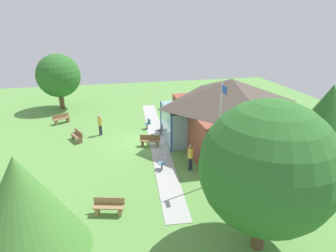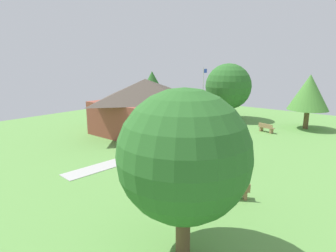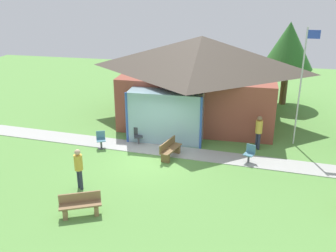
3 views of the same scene
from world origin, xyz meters
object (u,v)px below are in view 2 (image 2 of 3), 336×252
(pavilion, at_px, (146,104))
(bench_rear_near_path, at_px, (193,138))
(flagpole, at_px, (203,94))
(bench_lawn_far_right, at_px, (266,128))
(visitor_near_flagpole, at_px, (201,120))
(tree_east_hedge, at_px, (228,87))
(patio_chair_porch_left, at_px, (166,141))
(patio_chair_lawn_spare, at_px, (214,130))
(visitor_strolling_lawn, at_px, (212,148))
(tree_behind_pavilion_right, at_px, (152,85))
(bench_front_left, at_px, (234,191))
(bench_front_center, at_px, (242,159))
(tree_far_east, at_px, (309,92))
(patio_chair_west, at_px, (160,147))
(tree_lawn_corner, at_px, (184,156))

(pavilion, bearing_deg, bench_rear_near_path, -95.93)
(flagpole, height_order, bench_lawn_far_right, flagpole)
(visitor_near_flagpole, distance_m, tree_east_hedge, 7.42)
(patio_chair_porch_left, xyz_separation_m, tree_east_hedge, (12.86, 1.57, 3.31))
(patio_chair_lawn_spare, xyz_separation_m, patio_chair_porch_left, (-5.62, 0.98, 0.00))
(visitor_strolling_lawn, height_order, tree_behind_pavilion_right, tree_behind_pavilion_right)
(bench_front_left, xyz_separation_m, bench_front_center, (4.49, 1.70, 0.00))
(pavilion, bearing_deg, tree_far_east, -46.18)
(visitor_near_flagpole, bearing_deg, bench_lawn_far_right, -177.73)
(flagpole, relative_size, tree_east_hedge, 0.94)
(visitor_near_flagpole, relative_size, tree_far_east, 0.33)
(bench_lawn_far_right, bearing_deg, flagpole, -151.65)
(bench_rear_near_path, height_order, visitor_near_flagpole, visitor_near_flagpole)
(pavilion, bearing_deg, patio_chair_west, -128.27)
(bench_rear_near_path, bearing_deg, patio_chair_lawn_spare, 109.68)
(bench_front_left, bearing_deg, flagpole, 96.21)
(bench_front_center, height_order, patio_chair_lawn_spare, patio_chair_lawn_spare)
(tree_lawn_corner, bearing_deg, patio_chair_porch_left, 42.75)
(bench_front_left, distance_m, bench_rear_near_path, 9.71)
(pavilion, distance_m, tree_east_hedge, 10.81)
(bench_rear_near_path, xyz_separation_m, patio_chair_porch_left, (-1.92, 1.22, 0.01))
(bench_lawn_far_right, relative_size, patio_chair_west, 1.82)
(flagpole, bearing_deg, tree_behind_pavilion_right, 91.51)
(patio_chair_west, height_order, tree_behind_pavilion_right, tree_behind_pavilion_right)
(tree_behind_pavilion_right, distance_m, tree_far_east, 16.36)
(patio_chair_porch_left, xyz_separation_m, visitor_near_flagpole, (6.01, 0.68, 0.61))
(patio_chair_lawn_spare, height_order, tree_east_hedge, tree_east_hedge)
(bench_front_center, bearing_deg, patio_chair_west, -100.88)
(patio_chair_lawn_spare, distance_m, patio_chair_west, 7.33)
(tree_east_hedge, bearing_deg, patio_chair_west, -170.55)
(bench_front_center, bearing_deg, patio_chair_porch_left, -117.29)
(bench_front_center, bearing_deg, tree_lawn_corner, -11.58)
(bench_lawn_far_right, distance_m, tree_east_hedge, 7.66)
(bench_front_left, height_order, bench_front_center, same)
(bench_lawn_far_right, bearing_deg, tree_lawn_corner, -62.54)
(visitor_strolling_lawn, bearing_deg, patio_chair_lawn_spare, -112.65)
(visitor_near_flagpole, relative_size, tree_east_hedge, 0.28)
(tree_behind_pavilion_right, bearing_deg, tree_east_hedge, -53.37)
(bench_front_center, distance_m, visitor_near_flagpole, 9.62)
(patio_chair_west, height_order, tree_lawn_corner, tree_lawn_corner)
(patio_chair_west, height_order, tree_far_east, tree_far_east)
(bench_front_left, relative_size, tree_far_east, 0.28)
(tree_behind_pavilion_right, bearing_deg, patio_chair_west, -135.03)
(patio_chair_west, bearing_deg, tree_lawn_corner, 21.83)
(bench_lawn_far_right, bearing_deg, bench_front_center, -62.82)
(pavilion, bearing_deg, patio_chair_lawn_spare, -60.36)
(bench_rear_near_path, distance_m, patio_chair_lawn_spare, 3.71)
(bench_lawn_far_right, relative_size, patio_chair_lawn_spare, 1.82)
(patio_chair_porch_left, height_order, tree_east_hedge, tree_east_hedge)
(patio_chair_west, bearing_deg, tree_behind_pavilion_right, -158.69)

